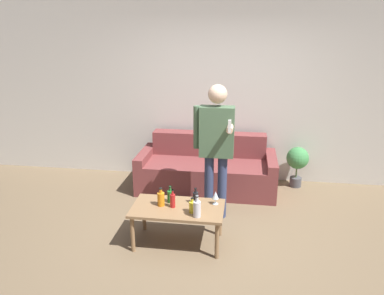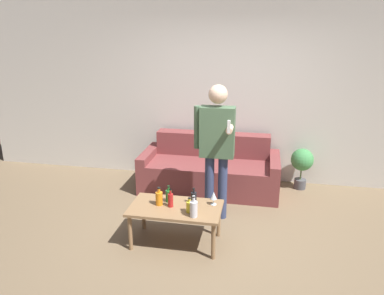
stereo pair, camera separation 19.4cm
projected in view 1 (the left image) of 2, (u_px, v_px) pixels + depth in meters
name	position (u px, v px, depth m)	size (l,w,h in m)	color
ground_plane	(209.00, 249.00, 4.06)	(16.00, 16.00, 0.00)	#756047
wall_back	(224.00, 93.00, 5.62)	(8.00, 0.06, 2.70)	silver
couch	(207.00, 170.00, 5.51)	(1.98, 0.86, 0.78)	brown
coffee_table	(178.00, 211.00, 4.05)	(0.99, 0.55, 0.44)	#8E6B47
bottle_orange	(197.00, 208.00, 3.81)	(0.08, 0.08, 0.23)	silver
bottle_green	(173.00, 200.00, 4.02)	(0.06, 0.06, 0.21)	#B21E1E
bottle_dark	(195.00, 197.00, 4.10)	(0.06, 0.06, 0.18)	black
bottle_yellow	(192.00, 207.00, 3.91)	(0.07, 0.07, 0.17)	yellow
bottle_red	(170.00, 196.00, 4.13)	(0.07, 0.07, 0.19)	#23752D
bottle_clear	(161.00, 199.00, 4.05)	(0.08, 0.08, 0.21)	orange
wine_glass_near	(216.00, 196.00, 4.08)	(0.07, 0.07, 0.15)	silver
person_standing_front	(216.00, 141.00, 4.45)	(0.48, 0.43, 1.67)	navy
potted_plant	(297.00, 161.00, 5.52)	(0.32, 0.32, 0.61)	#4C4C51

